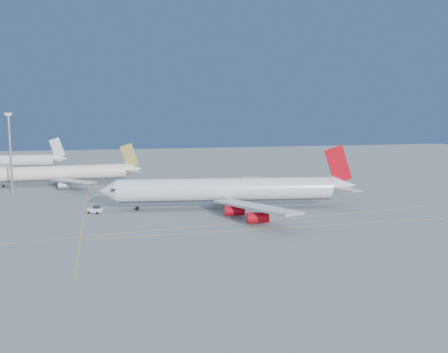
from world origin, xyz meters
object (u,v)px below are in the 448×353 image
airliner_virgin (231,190)px  light_mast (10,147)px  airliner_etihad (64,173)px  airliner_third (4,161)px  pushback_tug (95,210)px

airliner_virgin → light_mast: bearing=155.8°
airliner_virgin → airliner_etihad: 77.33m
airliner_etihad → airliner_third: size_ratio=1.02×
airliner_etihad → light_mast: 26.44m
airliner_etihad → light_mast: bearing=-131.9°
pushback_tug → airliner_third: bearing=138.7°
pushback_tug → light_mast: (-26.87, 38.24, 14.99)m
airliner_virgin → light_mast: (-64.23, 41.07, 10.53)m
airliner_etihad → airliner_third: bearing=116.3°
airliner_virgin → light_mast: light_mast is taller
airliner_etihad → light_mast: light_mast is taller
airliner_etihad → pushback_tug: (11.84, -56.82, -3.70)m
airliner_virgin → airliner_third: airliner_virgin is taller
airliner_third → airliner_virgin: bearing=-52.5°
pushback_tug → light_mast: bearing=153.1°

